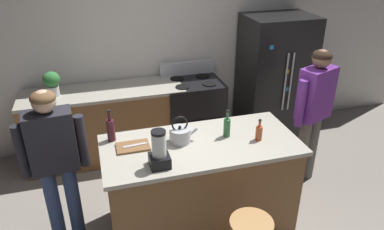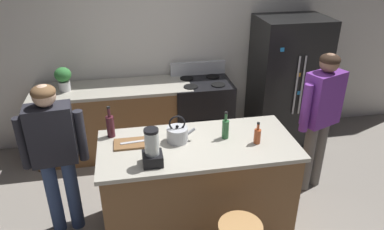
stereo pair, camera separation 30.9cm
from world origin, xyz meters
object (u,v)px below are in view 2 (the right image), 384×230
object	(u,v)px
blender_appliance	(152,150)
chef_knife	(132,142)
stove_range	(202,113)
refrigerator	(286,82)
bottle_olive_oil	(225,128)
tea_kettle	(178,134)
potted_plant	(63,77)
kitchen_island	(198,185)
bottle_cooking_sauce	(257,136)
person_by_sink_right	(321,111)
bottle_wine	(110,126)
person_by_island_left	(54,148)
cutting_board	(130,144)

from	to	relation	value
blender_appliance	chef_knife	xyz separation A→B (m)	(-0.16, 0.35, -0.12)
stove_range	refrigerator	bearing A→B (deg)	-1.19
bottle_olive_oil	tea_kettle	distance (m)	0.46
potted_plant	bottle_olive_oil	world-z (taller)	potted_plant
kitchen_island	potted_plant	xyz separation A→B (m)	(-1.37, 1.55, 0.65)
chef_knife	bottle_cooking_sauce	bearing A→B (deg)	-14.59
person_by_sink_right	chef_knife	world-z (taller)	person_by_sink_right
refrigerator	bottle_wine	size ratio (longest dim) A/B	5.54
tea_kettle	chef_knife	bearing A→B (deg)	177.70
refrigerator	chef_knife	size ratio (longest dim) A/B	7.96
person_by_island_left	tea_kettle	bearing A→B (deg)	-4.42
bottle_wine	chef_knife	distance (m)	0.29
bottle_wine	tea_kettle	bearing A→B (deg)	-18.66
cutting_board	chef_knife	world-z (taller)	chef_knife
bottle_olive_oil	blender_appliance	bearing A→B (deg)	-156.60
kitchen_island	person_by_island_left	world-z (taller)	person_by_island_left
kitchen_island	blender_appliance	distance (m)	0.80
blender_appliance	bottle_cooking_sauce	bearing A→B (deg)	9.42
tea_kettle	chef_knife	distance (m)	0.43
person_by_sink_right	bottle_olive_oil	xyz separation A→B (m)	(-1.15, -0.30, 0.07)
blender_appliance	tea_kettle	world-z (taller)	blender_appliance
potted_plant	tea_kettle	size ratio (longest dim) A/B	1.09
person_by_sink_right	tea_kettle	world-z (taller)	person_by_sink_right
kitchen_island	bottle_olive_oil	world-z (taller)	bottle_olive_oil
bottle_cooking_sauce	cutting_board	size ratio (longest dim) A/B	0.72
bottle_olive_oil	person_by_island_left	bearing A→B (deg)	176.04
kitchen_island	bottle_olive_oil	xyz separation A→B (m)	(0.28, 0.06, 0.57)
cutting_board	chef_knife	size ratio (longest dim) A/B	1.36
person_by_island_left	blender_appliance	size ratio (longest dim) A/B	4.70
stove_range	potted_plant	bearing A→B (deg)	179.15
person_by_island_left	bottle_cooking_sauce	xyz separation A→B (m)	(1.85, -0.26, 0.08)
potted_plant	chef_knife	distance (m)	1.65
bottle_olive_oil	potted_plant	bearing A→B (deg)	137.84
stove_range	chef_knife	bearing A→B (deg)	-124.07
bottle_olive_oil	bottle_wine	xyz separation A→B (m)	(-1.07, 0.23, 0.02)
kitchen_island	person_by_sink_right	xyz separation A→B (m)	(1.43, 0.35, 0.51)
kitchen_island	person_by_island_left	xyz separation A→B (m)	(-1.31, 0.17, 0.47)
person_by_island_left	bottle_wine	distance (m)	0.54
stove_range	potted_plant	distance (m)	1.85
bottle_olive_oil	person_by_sink_right	bearing A→B (deg)	14.44
bottle_cooking_sauce	person_by_sink_right	bearing A→B (deg)	26.68
person_by_sink_right	bottle_olive_oil	distance (m)	1.19
bottle_olive_oil	bottle_wine	size ratio (longest dim) A/B	0.87
bottle_olive_oil	chef_knife	bearing A→B (deg)	177.44
refrigerator	cutting_board	xyz separation A→B (m)	(-2.16, -1.40, 0.09)
blender_appliance	cutting_board	xyz separation A→B (m)	(-0.18, 0.35, -0.13)
person_by_sink_right	tea_kettle	distance (m)	1.63
stove_range	bottle_cooking_sauce	bearing A→B (deg)	-83.67
stove_range	blender_appliance	size ratio (longest dim) A/B	3.38
bottle_wine	tea_kettle	size ratio (longest dim) A/B	1.15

